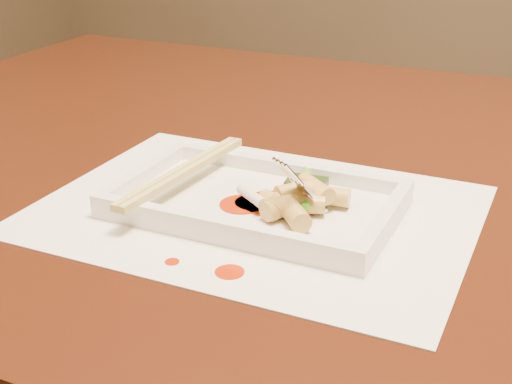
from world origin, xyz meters
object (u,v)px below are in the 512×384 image
at_px(chopstick_a, 180,171).
at_px(fork, 337,132).
at_px(placemat, 256,210).
at_px(table, 350,243).
at_px(plate_base, 256,206).

distance_m(chopstick_a, fork, 0.16).
relative_size(placemat, fork, 2.86).
height_order(table, placemat, placemat).
height_order(table, plate_base, plate_base).
bearing_deg(plate_base, placemat, 0.00).
distance_m(placemat, chopstick_a, 0.09).
xyz_separation_m(table, chopstick_a, (-0.13, -0.16, 0.13)).
relative_size(table, chopstick_a, 7.01).
distance_m(plate_base, fork, 0.11).
xyz_separation_m(plate_base, fork, (0.07, 0.02, 0.08)).
bearing_deg(chopstick_a, table, 50.94).
distance_m(table, fork, 0.23).
xyz_separation_m(chopstick_a, fork, (0.15, 0.02, 0.06)).
height_order(placemat, plate_base, plate_base).
bearing_deg(fork, placemat, -165.58).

